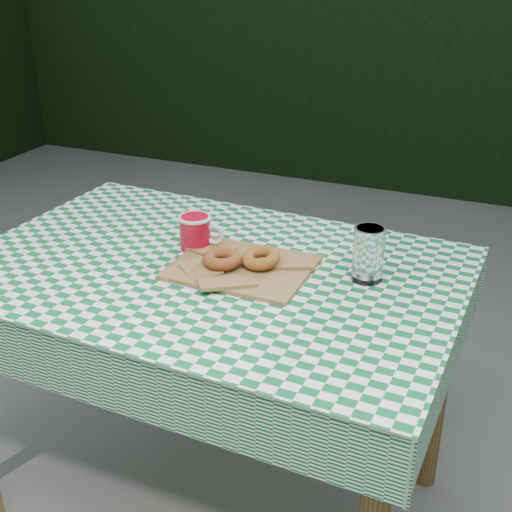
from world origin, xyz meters
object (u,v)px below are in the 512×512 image
Objects in this scene: table at (214,394)px; coffee_mug at (195,233)px; paper_bag at (242,266)px; drinking_glass at (368,254)px.

table is 7.46× the size of coffee_mug.
coffee_mug is at bearing 136.88° from table.
paper_bag is 2.05× the size of coffee_mug.
drinking_glass is (0.37, 0.08, 0.45)m from table.
table is 0.40m from paper_bag.
table is at bearing -167.45° from drinking_glass.
paper_bag reaches higher than table.
table is 9.07× the size of drinking_glass.
drinking_glass reaches higher than coffee_mug.
coffee_mug is 1.22× the size of drinking_glass.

